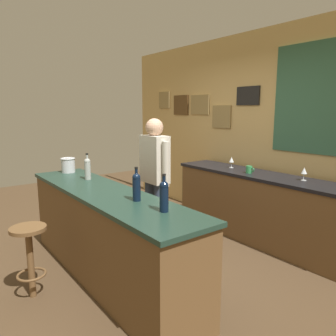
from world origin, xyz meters
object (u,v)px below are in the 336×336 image
bar_stool (30,250)px  coffee_mug (249,169)px  bartender (155,176)px  wine_glass_b (304,171)px  wine_bottle_a (88,168)px  wine_bottle_b (137,186)px  wine_bottle_c (164,195)px  wine_glass_a (232,160)px  ice_bucket (68,165)px

bar_stool → coffee_mug: size_ratio=5.44×
bartender → wine_glass_b: bearing=49.9°
wine_bottle_a → wine_bottle_b: (1.11, -0.02, 0.00)m
wine_bottle_b → coffee_mug: size_ratio=2.45×
bartender → wine_glass_b: 1.75m
bar_stool → wine_bottle_c: wine_bottle_c is taller
bar_stool → wine_glass_a: size_ratio=4.39×
bartender → wine_bottle_c: bartender is taller
wine_bottle_c → wine_bottle_b: bearing=-178.9°
bartender → wine_bottle_b: bartender is taller
bartender → wine_glass_a: bearing=88.1°
wine_bottle_c → wine_glass_b: 2.05m
bartender → wine_bottle_c: bearing=-31.9°
bartender → wine_glass_a: bartender is taller
coffee_mug → wine_glass_a: bearing=164.1°
wine_bottle_b → coffee_mug: wine_bottle_b is taller
ice_bucket → wine_glass_b: ice_bucket is taller
ice_bucket → wine_glass_a: bearing=64.2°
coffee_mug → wine_bottle_b: bearing=-81.6°
wine_glass_a → ice_bucket: bearing=-115.8°
bartender → wine_bottle_a: bearing=-118.3°
bartender → wine_glass_a: (0.04, 1.31, 0.07)m
wine_glass_a → coffee_mug: 0.43m
bar_stool → wine_glass_b: wine_glass_b is taller
bartender → wine_glass_b: bartender is taller
wine_glass_a → wine_glass_b: (1.09, 0.03, 0.00)m
wine_bottle_a → wine_glass_b: 2.52m
wine_bottle_a → ice_bucket: wine_bottle_a is taller
wine_glass_b → wine_bottle_b: bearing=-100.9°
bartender → bar_stool: size_ratio=2.38×
bar_stool → wine_bottle_b: wine_bottle_b is taller
wine_glass_b → wine_bottle_a: bearing=-126.5°
bartender → wine_bottle_b: 1.03m
wine_glass_b → bar_stool: bearing=-109.0°
bartender → wine_bottle_b: size_ratio=5.29×
wine_bottle_c → wine_glass_b: bearing=90.1°
ice_bucket → wine_glass_a: ice_bucket is taller
bartender → wine_bottle_c: size_ratio=5.29×
bar_stool → wine_bottle_b: 1.15m
bar_stool → wine_bottle_a: bearing=122.6°
wine_bottle_b → ice_bucket: (-1.67, 0.00, -0.04)m
wine_bottle_a → bar_stool: bearing=-57.4°
wine_bottle_c → ice_bucket: size_ratio=1.63×
wine_bottle_a → ice_bucket: (-0.56, -0.02, -0.04)m
bar_stool → wine_bottle_b: size_ratio=2.22×
bar_stool → coffee_mug: 2.75m
wine_bottle_a → wine_bottle_c: size_ratio=1.00×
wine_bottle_c → wine_glass_a: wine_bottle_c is taller
bar_stool → wine_bottle_b: (0.58, 0.79, 0.60)m
bartender → wine_bottle_c: (1.13, -0.70, 0.12)m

